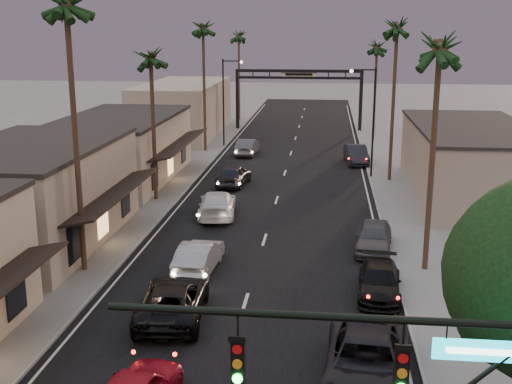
% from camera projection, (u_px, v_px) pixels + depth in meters
% --- Properties ---
extents(ground, '(200.00, 200.00, 0.00)m').
position_uv_depth(ground, '(280.00, 190.00, 49.00)').
color(ground, slate).
rests_on(ground, ground).
extents(road, '(14.00, 120.00, 0.02)m').
position_uv_depth(road, '(284.00, 176.00, 53.82)').
color(road, black).
rests_on(road, ground).
extents(sidewalk_left, '(5.00, 92.00, 0.12)m').
position_uv_depth(sidewalk_left, '(190.00, 156.00, 61.56)').
color(sidewalk_left, slate).
rests_on(sidewalk_left, ground).
extents(sidewalk_right, '(5.00, 92.00, 0.12)m').
position_uv_depth(sidewalk_right, '(391.00, 161.00, 59.53)').
color(sidewalk_right, slate).
rests_on(sidewalk_right, ground).
extents(storefront_mid, '(8.00, 14.00, 5.50)m').
position_uv_depth(storefront_mid, '(33.00, 197.00, 36.23)').
color(storefront_mid, gray).
rests_on(storefront_mid, ground).
extents(storefront_far, '(8.00, 16.00, 5.00)m').
position_uv_depth(storefront_far, '(121.00, 150.00, 51.70)').
color(storefront_far, '#C6B397').
rests_on(storefront_far, ground).
extents(storefront_dist, '(8.00, 20.00, 6.00)m').
position_uv_depth(storefront_dist, '(183.00, 109.00, 73.72)').
color(storefront_dist, gray).
rests_on(storefront_dist, ground).
extents(building_right, '(8.00, 18.00, 5.00)m').
position_uv_depth(building_right, '(471.00, 162.00, 46.89)').
color(building_right, gray).
rests_on(building_right, ground).
extents(arch, '(15.20, 0.40, 7.27)m').
position_uv_depth(arch, '(299.00, 84.00, 76.52)').
color(arch, black).
rests_on(arch, ground).
extents(streetlight_right, '(2.13, 0.30, 9.00)m').
position_uv_depth(streetlight_right, '(370.00, 113.00, 51.76)').
color(streetlight_right, black).
rests_on(streetlight_right, ground).
extents(streetlight_left, '(2.13, 0.30, 9.00)m').
position_uv_depth(streetlight_left, '(226.00, 95.00, 65.76)').
color(streetlight_left, black).
rests_on(streetlight_left, ground).
extents(palm_lc, '(3.20, 3.20, 12.20)m').
position_uv_depth(palm_lc, '(150.00, 51.00, 43.48)').
color(palm_lc, '#38281C').
rests_on(palm_lc, ground).
extents(palm_ld, '(3.20, 3.20, 14.20)m').
position_uv_depth(palm_ld, '(203.00, 24.00, 61.29)').
color(palm_ld, '#38281C').
rests_on(palm_ld, ground).
extents(palm_ra, '(3.20, 3.20, 13.20)m').
position_uv_depth(palm_ra, '(440.00, 40.00, 29.85)').
color(palm_ra, '#38281C').
rests_on(palm_ra, ground).
extents(palm_rb, '(3.20, 3.20, 14.20)m').
position_uv_depth(palm_rb, '(397.00, 23.00, 48.87)').
color(palm_rb, '#38281C').
rests_on(palm_rb, ground).
extents(palm_rc, '(3.20, 3.20, 12.20)m').
position_uv_depth(palm_rc, '(377.00, 43.00, 68.61)').
color(palm_rc, '#38281C').
rests_on(palm_rc, ground).
extents(palm_far, '(3.20, 3.20, 13.20)m').
position_uv_depth(palm_far, '(239.00, 33.00, 83.65)').
color(palm_far, '#38281C').
rests_on(palm_far, ground).
extents(oncoming_pickup, '(3.08, 5.93, 1.60)m').
position_uv_depth(oncoming_pickup, '(173.00, 300.00, 27.18)').
color(oncoming_pickup, black).
rests_on(oncoming_pickup, ground).
extents(oncoming_silver, '(1.91, 4.83, 1.57)m').
position_uv_depth(oncoming_silver, '(199.00, 256.00, 32.48)').
color(oncoming_silver, '#9B9A9F').
rests_on(oncoming_silver, ground).
extents(oncoming_white, '(2.94, 5.91, 1.65)m').
position_uv_depth(oncoming_white, '(217.00, 204.00, 42.03)').
color(oncoming_white, silver).
rests_on(oncoming_white, ground).
extents(oncoming_dgrey, '(2.59, 5.18, 1.69)m').
position_uv_depth(oncoming_dgrey, '(233.00, 175.00, 50.20)').
color(oncoming_dgrey, black).
rests_on(oncoming_dgrey, ground).
extents(oncoming_grey_far, '(1.88, 4.90, 1.59)m').
position_uv_depth(oncoming_grey_far, '(247.00, 147.00, 62.40)').
color(oncoming_grey_far, '#494A4E').
rests_on(oncoming_grey_far, ground).
extents(curbside_near, '(3.42, 6.50, 1.74)m').
position_uv_depth(curbside_near, '(366.00, 362.00, 22.01)').
color(curbside_near, black).
rests_on(curbside_near, ground).
extents(curbside_black, '(2.26, 4.86, 1.38)m').
position_uv_depth(curbside_black, '(379.00, 281.00, 29.53)').
color(curbside_black, black).
rests_on(curbside_black, ground).
extents(curbside_grey, '(2.43, 4.93, 1.62)m').
position_uv_depth(curbside_grey, '(374.00, 237.00, 35.43)').
color(curbside_grey, '#424347').
rests_on(curbside_grey, ground).
extents(curbside_far, '(2.28, 5.24, 1.68)m').
position_uv_depth(curbside_far, '(356.00, 154.00, 58.44)').
color(curbside_far, black).
rests_on(curbside_far, ground).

